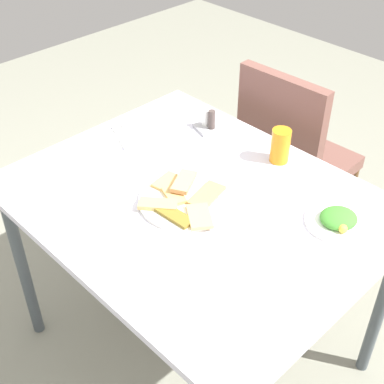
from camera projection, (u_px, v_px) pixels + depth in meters
The scene contains 10 objects.
ground_plane at pixel (195, 347), 2.18m from camera, with size 6.00×6.00×0.00m, color gray.
dining_table at pixel (196, 217), 1.76m from camera, with size 1.16×0.93×0.77m.
dining_chair at pixel (290, 153), 2.33m from camera, with size 0.43×0.44×0.93m.
pide_platter at pixel (185, 199), 1.69m from camera, with size 0.31×0.30×0.04m.
salad_plate_greens at pixel (338, 220), 1.60m from camera, with size 0.20×0.20×0.04m.
soda_can at pixel (280, 146), 1.84m from camera, with size 0.07×0.07×0.12m, color orange.
paper_napkin at pixel (124, 136), 2.00m from camera, with size 0.13×0.13×0.00m, color white.
fork at pixel (120, 137), 1.98m from camera, with size 0.17×0.02×0.01m, color silver.
spoon at pixel (127, 134), 2.00m from camera, with size 0.17×0.02×0.01m, color silver.
condiment_caddy at pixel (209, 123), 2.02m from camera, with size 0.11×0.11×0.08m.
Camera 1 is at (0.95, -0.94, 1.83)m, focal length 50.47 mm.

